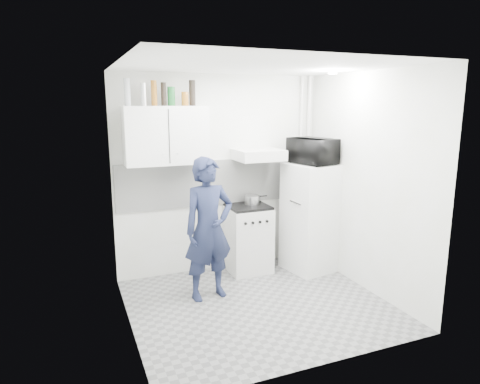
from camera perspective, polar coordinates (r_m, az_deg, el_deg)
name	(u,v)px	position (r m, az deg, el deg)	size (l,w,h in m)	color
floor	(258,304)	(5.00, 2.43, -14.75)	(2.80, 2.80, 0.00)	slate
ceiling	(260,66)	(4.49, 2.73, 16.46)	(2.80, 2.80, 0.00)	white
wall_back	(220,174)	(5.71, -2.69, 2.35)	(2.80, 2.80, 0.00)	white
wall_left	(125,203)	(4.19, -15.08, -1.46)	(2.60, 2.60, 0.00)	white
wall_right	(366,183)	(5.30, 16.44, 1.16)	(2.60, 2.60, 0.00)	white
person	(209,229)	(4.91, -4.19, -4.93)	(0.60, 0.39, 1.65)	#191F3A
stove	(248,239)	(5.79, 1.03, -6.29)	(0.55, 0.55, 0.87)	silver
fridge	(311,217)	(5.83, 9.40, -3.37)	(0.60, 0.60, 1.45)	white
stove_top	(248,206)	(5.67, 1.04, -1.93)	(0.52, 0.52, 0.03)	black
saucepan	(252,199)	(5.75, 1.62, -1.00)	(0.20, 0.20, 0.11)	silver
microwave	(313,151)	(5.67, 9.70, 5.40)	(0.41, 0.60, 0.33)	black
bottle_a	(127,92)	(5.19, -14.81, 12.75)	(0.07, 0.07, 0.31)	#B2B7BC
bottle_b	(144,95)	(5.22, -12.73, 12.56)	(0.07, 0.07, 0.26)	silver
bottle_c	(154,93)	(5.24, -11.40, 12.80)	(0.07, 0.07, 0.29)	brown
bottle_d	(164,94)	(5.26, -10.14, 12.72)	(0.06, 0.06, 0.27)	black
canister_a	(171,96)	(5.28, -9.15, 12.48)	(0.09, 0.09, 0.22)	#144C1E
canister_b	(185,99)	(5.32, -7.34, 12.22)	(0.09, 0.09, 0.17)	brown
bottle_e	(192,93)	(5.35, -6.39, 12.98)	(0.08, 0.08, 0.30)	black
upper_cabinet	(166,135)	(5.27, -9.87, 7.44)	(1.00, 0.35, 0.70)	white
range_hood	(259,155)	(5.61, 2.49, 4.97)	(0.60, 0.50, 0.14)	silver
backsplash	(220,182)	(5.71, -2.63, 1.34)	(2.74, 0.03, 0.60)	white
pipe_a	(307,170)	(6.19, 8.98, 2.95)	(0.05, 0.05, 2.60)	silver
pipe_b	(300,170)	(6.13, 8.02, 2.89)	(0.04, 0.04, 2.60)	silver
ceiling_spot_fixture	(333,73)	(5.16, 12.24, 15.27)	(0.10, 0.10, 0.02)	white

